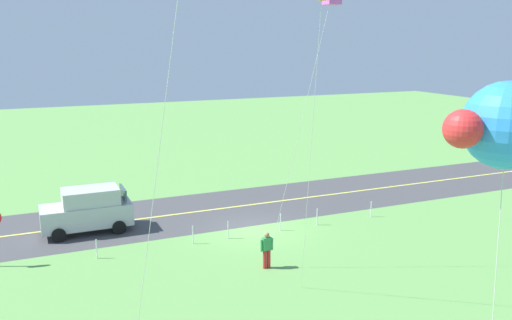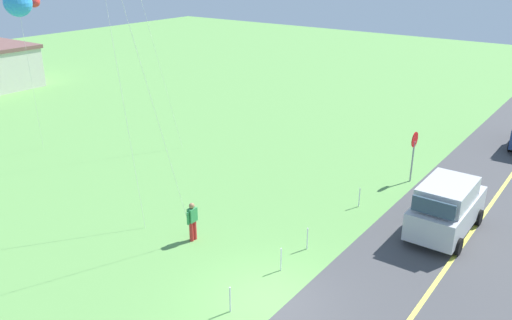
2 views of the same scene
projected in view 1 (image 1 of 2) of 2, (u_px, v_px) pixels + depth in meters
ground_plane at (254, 230)px, 27.82m from camera, size 120.00×120.00×0.10m
asphalt_road at (227, 208)px, 31.39m from camera, size 120.00×7.00×0.00m
road_centre_stripe at (227, 208)px, 31.39m from camera, size 120.00×0.16×0.00m
car_suv_foreground at (88, 210)px, 27.27m from camera, size 4.40×2.12×2.24m
person_adult_near at (267, 249)px, 22.91m from camera, size 0.58×0.22×1.60m
kite_yellow_high at (503, 126)px, 8.50m from camera, size 1.90×1.53×8.87m
fence_post_0 at (371, 209)px, 29.70m from camera, size 0.05×0.05×0.90m
fence_post_1 at (317, 217)px, 28.38m from camera, size 0.05×0.05×0.90m
fence_post_2 at (281, 222)px, 27.55m from camera, size 0.05×0.05×0.90m
fence_post_3 at (228, 230)px, 26.44m from camera, size 0.05×0.05×0.90m
fence_post_4 at (193, 235)px, 25.74m from camera, size 0.05×0.05×0.90m
fence_post_5 at (97, 249)px, 24.01m from camera, size 0.05×0.05×0.90m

